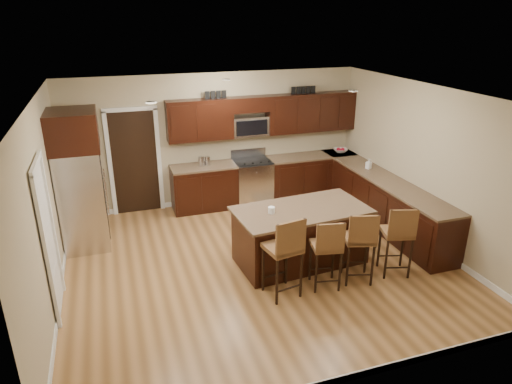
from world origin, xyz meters
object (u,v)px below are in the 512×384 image
object	(u,v)px
island	(300,237)
stool_extra	(399,233)
range	(252,181)
stool_mid	(327,247)
refrigerator	(80,179)
stool_left	(285,248)
stool_right	(360,239)

from	to	relation	value
island	stool_extra	size ratio (longest dim) A/B	1.89
range	stool_mid	bearing A→B (deg)	-89.75
refrigerator	stool_extra	bearing A→B (deg)	-29.33
island	stool_left	bearing A→B (deg)	-129.87
island	refrigerator	size ratio (longest dim) A/B	0.92
stool_left	stool_mid	distance (m)	0.66
island	stool_right	distance (m)	1.06
range	stool_extra	bearing A→B (deg)	-70.96
stool_mid	stool_right	world-z (taller)	stool_right
island	range	bearing A→B (deg)	85.02
island	stool_mid	size ratio (longest dim) A/B	1.98
island	refrigerator	distance (m)	3.76
stool_left	refrigerator	xyz separation A→B (m)	(-2.66, 2.53, 0.44)
refrigerator	stool_left	bearing A→B (deg)	-43.52
island	stool_extra	xyz separation A→B (m)	(1.22, -0.85, 0.28)
stool_left	stool_extra	bearing A→B (deg)	-9.82
stool_mid	range	bearing A→B (deg)	101.29
stool_left	range	bearing A→B (deg)	69.55
refrigerator	island	bearing A→B (deg)	-27.15
stool_mid	stool_extra	xyz separation A→B (m)	(1.18, -0.00, 0.03)
stool_right	refrigerator	xyz separation A→B (m)	(-3.84, 2.52, 0.50)
refrigerator	stool_extra	distance (m)	5.18
stool_mid	stool_left	bearing A→B (deg)	-168.24
stool_mid	refrigerator	bearing A→B (deg)	153.78
range	island	bearing A→B (deg)	-90.61
island	stool_right	bearing A→B (deg)	-60.40
stool_left	stool_right	distance (m)	1.18
stool_right	refrigerator	size ratio (longest dim) A/B	0.49
stool_left	stool_mid	xyz separation A→B (m)	(0.65, 0.01, -0.08)
stool_extra	island	bearing A→B (deg)	161.52
range	stool_mid	xyz separation A→B (m)	(0.02, -3.45, 0.21)
stool_mid	stool_extra	world-z (taller)	stool_extra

